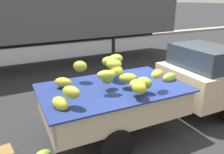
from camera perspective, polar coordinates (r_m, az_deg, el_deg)
name	(u,v)px	position (r m, az deg, el deg)	size (l,w,h in m)	color
ground	(145,124)	(5.42, 8.43, -11.79)	(220.00, 220.00, 0.00)	#28282B
curb_strip	(48,43)	(15.03, -16.10, 8.39)	(80.00, 0.80, 0.16)	gray
pickup_truck	(187,81)	(5.75, 18.69, -0.88)	(5.22, 1.88, 1.70)	#CCB793
semi_trailer	(39,5)	(9.77, -18.11, 17.15)	(12.05, 2.82, 3.95)	#4C5156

